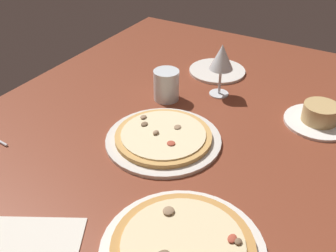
{
  "coord_description": "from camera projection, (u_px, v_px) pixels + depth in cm",
  "views": [
    {
      "loc": [
        77.35,
        43.24,
        64.88
      ],
      "look_at": [
        2.93,
        0.32,
        7.0
      ],
      "focal_mm": 42.49,
      "sensor_mm": 36.0,
      "label": 1
    }
  ],
  "objects": [
    {
      "name": "paper_menu",
      "position": [
        31.0,
        241.0,
        0.76
      ],
      "size": [
        19.65,
        22.73,
        0.3
      ],
      "primitive_type": "cube",
      "rotation": [
        0.0,
        0.0,
        0.5
      ],
      "color": "silver",
      "rests_on": "dining_table"
    },
    {
      "name": "ramekin_on_saucer",
      "position": [
        319.0,
        116.0,
        1.09
      ],
      "size": [
        18.64,
        18.64,
        5.77
      ],
      "color": "white",
      "rests_on": "dining_table"
    },
    {
      "name": "dining_table",
      "position": [
        172.0,
        136.0,
        1.09
      ],
      "size": [
        150.0,
        110.0,
        4.0
      ],
      "primitive_type": "cube",
      "color": "brown",
      "rests_on": "ground"
    },
    {
      "name": "pizza_main",
      "position": [
        163.0,
        138.0,
        1.02
      ],
      "size": [
        29.92,
        29.92,
        3.38
      ],
      "color": "silver",
      "rests_on": "dining_table"
    },
    {
      "name": "pizza_side",
      "position": [
        183.0,
        248.0,
        0.73
      ],
      "size": [
        31.19,
        31.19,
        3.39
      ],
      "color": "silver",
      "rests_on": "dining_table"
    },
    {
      "name": "wine_glass_far",
      "position": [
        222.0,
        59.0,
        1.17
      ],
      "size": [
        7.14,
        7.14,
        16.45
      ],
      "color": "silver",
      "rests_on": "dining_table"
    },
    {
      "name": "water_glass",
      "position": [
        166.0,
        87.0,
        1.19
      ],
      "size": [
        7.71,
        7.71,
        9.3
      ],
      "color": "silver",
      "rests_on": "dining_table"
    },
    {
      "name": "side_plate",
      "position": [
        217.0,
        71.0,
        1.36
      ],
      "size": [
        19.11,
        19.11,
        0.9
      ],
      "primitive_type": "cylinder",
      "color": "silver",
      "rests_on": "dining_table"
    }
  ]
}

